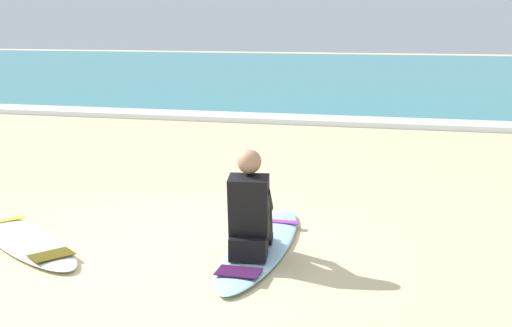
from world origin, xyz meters
TOP-DOWN VIEW (x-y plane):
  - ground_plane at (0.00, 0.00)m, footprint 80.00×80.00m
  - sea at (0.00, 21.91)m, footprint 80.00×28.00m
  - breaking_foam at (0.00, 8.21)m, footprint 80.00×0.90m
  - surfboard_main at (0.69, 0.32)m, footprint 0.52×2.40m
  - surfer_seated at (0.68, -0.01)m, footprint 0.43×0.74m
  - surfboard_spare_near at (-1.56, -0.06)m, footprint 2.04×1.71m

SIDE VIEW (x-z plane):
  - ground_plane at x=0.00m, z-range 0.00..0.00m
  - surfboard_main at x=0.69m, z-range 0.00..0.07m
  - surfboard_spare_near at x=-1.56m, z-range 0.00..0.07m
  - sea at x=0.00m, z-range 0.00..0.10m
  - breaking_foam at x=0.00m, z-range 0.00..0.11m
  - surfer_seated at x=0.68m, z-range -0.04..0.91m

